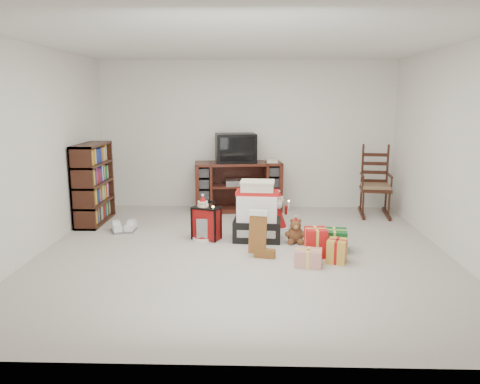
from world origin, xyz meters
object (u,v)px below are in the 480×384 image
at_px(sneaker_pair, 124,228).
at_px(gift_cluster, 326,248).
at_px(santa_figurine, 279,215).
at_px(mrs_claus_figurine, 203,223).
at_px(rocking_chair, 374,190).
at_px(crt_television, 236,148).
at_px(tv_stand, 238,186).
at_px(red_suitcase, 206,223).
at_px(bookshelf, 93,185).
at_px(gift_pile, 257,215).
at_px(teddy_bear, 295,232).

bearing_deg(sneaker_pair, gift_cluster, -35.58).
distance_m(santa_figurine, mrs_claus_figurine, 1.18).
height_order(rocking_chair, crt_television, crt_television).
xyz_separation_m(tv_stand, red_suitcase, (-0.37, -1.70, -0.19)).
xyz_separation_m(bookshelf, crt_television, (2.13, 0.83, 0.48)).
bearing_deg(gift_cluster, tv_stand, 114.85).
xyz_separation_m(gift_pile, santa_figurine, (0.32, 0.54, -0.13)).
bearing_deg(gift_pile, tv_stand, 104.24).
xyz_separation_m(bookshelf, rocking_chair, (4.40, 0.65, -0.18)).
relative_size(bookshelf, sneaker_pair, 3.23).
distance_m(red_suitcase, crt_television, 1.91).
distance_m(gift_pile, crt_television, 1.84).
bearing_deg(rocking_chair, santa_figurine, -142.24).
distance_m(tv_stand, crt_television, 0.65).
distance_m(bookshelf, sneaker_pair, 0.93).
distance_m(gift_cluster, crt_television, 2.83).
bearing_deg(tv_stand, bookshelf, -165.84).
height_order(bookshelf, mrs_claus_figurine, bookshelf).
distance_m(santa_figurine, gift_cluster, 1.38).
bearing_deg(santa_figurine, sneaker_pair, -174.64).
height_order(bookshelf, santa_figurine, bookshelf).
relative_size(teddy_bear, sneaker_pair, 0.86).
relative_size(gift_pile, crt_television, 1.10).
bearing_deg(tv_stand, crt_television, -168.19).
height_order(mrs_claus_figurine, sneaker_pair, mrs_claus_figurine).
bearing_deg(sneaker_pair, red_suitcase, -30.04).
distance_m(santa_figurine, crt_television, 1.56).
distance_m(rocking_chair, sneaker_pair, 4.01).
bearing_deg(bookshelf, crt_television, 21.34).
relative_size(gift_pile, teddy_bear, 2.45).
bearing_deg(crt_television, santa_figurine, -68.14).
bearing_deg(tv_stand, mrs_claus_figurine, -110.93).
distance_m(tv_stand, gift_cluster, 2.68).
xyz_separation_m(teddy_bear, santa_figurine, (-0.19, 0.66, 0.07)).
height_order(bookshelf, teddy_bear, bookshelf).
relative_size(bookshelf, crt_television, 1.69).
xyz_separation_m(tv_stand, santa_figurine, (0.63, -1.14, -0.20)).
height_order(gift_pile, sneaker_pair, gift_pile).
bearing_deg(crt_television, teddy_bear, -73.30).
bearing_deg(rocking_chair, tv_stand, -177.74).
xyz_separation_m(santa_figurine, gift_cluster, (0.49, -1.28, -0.08)).
bearing_deg(crt_television, gift_pile, -86.89).
bearing_deg(crt_television, bookshelf, -167.53).
bearing_deg(gift_cluster, santa_figurine, 111.03).
bearing_deg(mrs_claus_figurine, red_suitcase, -13.10).
relative_size(teddy_bear, gift_cluster, 0.36).
bearing_deg(sneaker_pair, tv_stand, 26.27).
distance_m(bookshelf, rocking_chair, 4.45).
bearing_deg(tv_stand, santa_figurine, -68.25).
bearing_deg(gift_pile, teddy_bear, -10.41).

